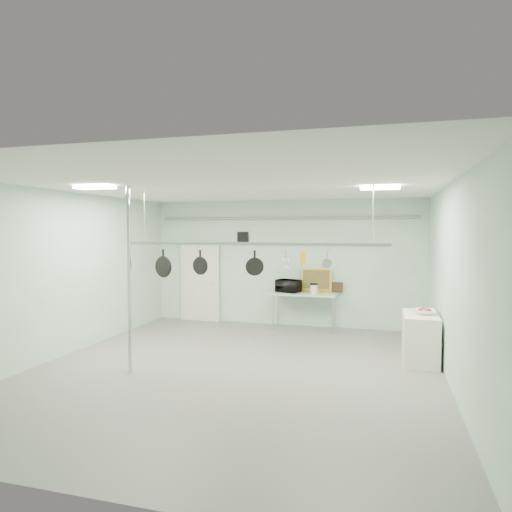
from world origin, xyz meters
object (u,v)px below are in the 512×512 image
(prep_table, at_px, (304,296))
(fruit_bowl, at_px, (425,312))
(pot_rack, at_px, (251,242))
(microwave, at_px, (288,286))
(chrome_pole, at_px, (129,280))
(skillet_left, at_px, (163,263))
(side_cabinet, at_px, (420,338))
(coffee_canister, at_px, (314,289))
(skillet_mid, at_px, (200,262))
(skillet_right, at_px, (255,263))

(prep_table, height_order, fruit_bowl, fruit_bowl)
(pot_rack, xyz_separation_m, microwave, (0.01, 3.29, -1.17))
(microwave, bearing_deg, fruit_bowl, 161.50)
(prep_table, bearing_deg, chrome_pole, -118.71)
(pot_rack, distance_m, skillet_left, 1.77)
(side_cabinet, height_order, coffee_canister, coffee_canister)
(chrome_pole, xyz_separation_m, coffee_canister, (2.57, 4.00, -0.58))
(pot_rack, height_order, skillet_left, pot_rack)
(microwave, distance_m, coffee_canister, 0.69)
(pot_rack, distance_m, skillet_mid, 1.04)
(chrome_pole, relative_size, skillet_mid, 6.82)
(chrome_pole, height_order, skillet_mid, chrome_pole)
(coffee_canister, relative_size, fruit_bowl, 0.59)
(skillet_right, bearing_deg, microwave, 69.71)
(microwave, relative_size, coffee_canister, 2.49)
(coffee_canister, xyz_separation_m, skillet_left, (-2.39, -3.10, 0.80))
(microwave, bearing_deg, skillet_right, 109.32)
(side_cabinet, relative_size, coffee_canister, 5.30)
(chrome_pole, distance_m, skillet_right, 2.18)
(microwave, relative_size, fruit_bowl, 1.47)
(side_cabinet, relative_size, fruit_bowl, 3.14)
(prep_table, distance_m, skillet_mid, 3.71)
(pot_rack, bearing_deg, prep_table, 83.09)
(fruit_bowl, bearing_deg, coffee_canister, 138.87)
(prep_table, relative_size, skillet_right, 3.56)
(chrome_pole, height_order, skillet_right, chrome_pole)
(chrome_pole, height_order, microwave, chrome_pole)
(chrome_pole, xyz_separation_m, skillet_left, (0.18, 0.90, 0.22))
(fruit_bowl, bearing_deg, skillet_left, -167.43)
(coffee_canister, bearing_deg, chrome_pole, -122.70)
(microwave, xyz_separation_m, skillet_left, (-1.72, -3.29, 0.76))
(fruit_bowl, bearing_deg, side_cabinet, 144.05)
(chrome_pole, relative_size, pot_rack, 0.67)
(skillet_left, distance_m, skillet_right, 1.79)
(microwave, distance_m, skillet_right, 3.39)
(skillet_left, bearing_deg, side_cabinet, 30.33)
(pot_rack, bearing_deg, coffee_canister, 77.83)
(fruit_bowl, distance_m, skillet_right, 3.25)
(prep_table, relative_size, fruit_bowl, 4.19)
(fruit_bowl, bearing_deg, chrome_pole, -158.30)
(side_cabinet, relative_size, pot_rack, 0.25)
(skillet_left, height_order, skillet_mid, same)
(microwave, relative_size, skillet_left, 1.05)
(side_cabinet, bearing_deg, pot_rack, -159.55)
(side_cabinet, bearing_deg, skillet_left, -166.74)
(pot_rack, height_order, microwave, pot_rack)
(pot_rack, bearing_deg, skillet_right, 0.00)
(skillet_mid, bearing_deg, side_cabinet, 30.71)
(coffee_canister, bearing_deg, microwave, 163.92)
(microwave, xyz_separation_m, fruit_bowl, (3.01, -2.24, -0.11))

